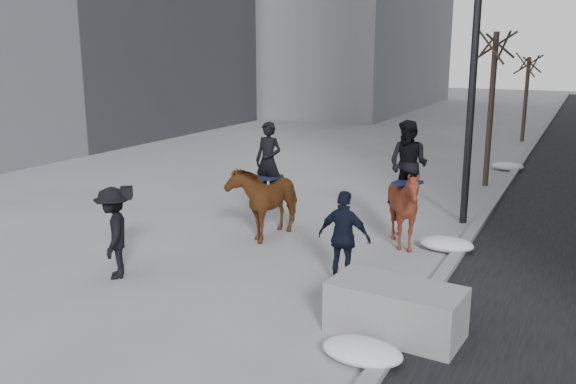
% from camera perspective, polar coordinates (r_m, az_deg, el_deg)
% --- Properties ---
extents(ground, '(120.00, 120.00, 0.00)m').
position_cam_1_polar(ground, '(11.49, -2.70, -8.54)').
color(ground, gray).
rests_on(ground, ground).
extents(curb, '(0.25, 90.00, 0.12)m').
position_cam_1_polar(curb, '(19.87, 19.44, 0.30)').
color(curb, gray).
rests_on(curb, ground).
extents(planter, '(2.07, 1.16, 0.80)m').
position_cam_1_polar(planter, '(9.57, 10.03, -10.80)').
color(planter, gray).
rests_on(planter, ground).
extents(tree_near, '(1.20, 1.20, 5.30)m').
position_cam_1_polar(tree_near, '(20.06, 18.49, 7.98)').
color(tree_near, '#33271E').
rests_on(tree_near, ground).
extents(tree_far, '(1.20, 1.20, 4.32)m').
position_cam_1_polar(tree_far, '(30.59, 21.38, 8.44)').
color(tree_far, '#3D2C24').
rests_on(tree_far, ground).
extents(mounted_left, '(1.08, 2.11, 2.64)m').
position_cam_1_polar(mounted_left, '(14.13, -2.07, -0.17)').
color(mounted_left, '#502510').
rests_on(mounted_left, ground).
extents(mounted_right, '(1.85, 1.98, 2.78)m').
position_cam_1_polar(mounted_right, '(13.41, 10.93, -0.55)').
color(mounted_right, '#4D1B0F').
rests_on(mounted_right, ground).
extents(feeder, '(1.04, 0.87, 1.75)m').
position_cam_1_polar(feeder, '(11.29, 5.28, -4.25)').
color(feeder, black).
rests_on(feeder, ground).
extents(camera_crew, '(1.20, 1.30, 1.75)m').
position_cam_1_polar(camera_crew, '(11.97, -16.00, -3.66)').
color(camera_crew, black).
rests_on(camera_crew, ground).
extents(lamppost, '(0.25, 2.65, 9.09)m').
position_cam_1_polar(lamppost, '(15.17, 17.12, 15.47)').
color(lamppost, black).
rests_on(lamppost, ground).
extents(snow_piles, '(1.17, 16.07, 0.30)m').
position_cam_1_polar(snow_piles, '(14.81, 15.61, -3.38)').
color(snow_piles, silver).
rests_on(snow_piles, ground).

